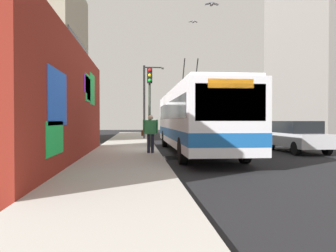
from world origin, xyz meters
TOP-DOWN VIEW (x-y plane):
  - ground_plane at (0.00, 0.00)m, footprint 80.00×80.00m
  - sidewalk_slab at (0.00, 1.60)m, footprint 48.00×3.20m
  - graffiti_wall at (-4.37, 3.35)m, footprint 13.26×0.32m
  - building_far_left at (10.07, 9.20)m, footprint 10.09×7.00m
  - building_far_right at (12.76, -17.00)m, footprint 12.63×7.29m
  - city_bus at (-1.22, -1.80)m, footprint 12.25×2.62m
  - parked_car_silver at (-1.19, -7.00)m, footprint 4.28×1.74m
  - parked_car_champagne at (5.30, -7.00)m, footprint 4.82×1.86m
  - pedestrian_at_curb at (-2.34, 0.45)m, footprint 0.23×0.76m
  - traffic_light at (0.94, 0.35)m, footprint 0.49×0.28m
  - street_lamp at (9.91, 0.24)m, footprint 0.44×1.73m
  - curbside_puddle at (-3.13, -0.60)m, footprint 1.57×1.57m

SIDE VIEW (x-z plane):
  - ground_plane at x=0.00m, z-range 0.00..0.00m
  - curbside_puddle at x=-3.13m, z-range 0.00..0.00m
  - sidewalk_slab at x=0.00m, z-range 0.00..0.15m
  - parked_car_silver at x=-1.19m, z-range 0.04..1.62m
  - parked_car_champagne at x=5.30m, z-range 0.05..1.63m
  - pedestrian_at_curb at x=-2.34m, z-range 0.30..2.00m
  - city_bus at x=-1.22m, z-range -0.71..4.17m
  - graffiti_wall at x=-4.37m, z-range 0.00..4.51m
  - traffic_light at x=0.94m, z-range 0.89..5.26m
  - street_lamp at x=9.91m, z-range 0.63..6.61m
  - building_far_left at x=10.07m, z-range 0.00..12.70m
  - building_far_right at x=12.76m, z-range 0.00..15.60m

